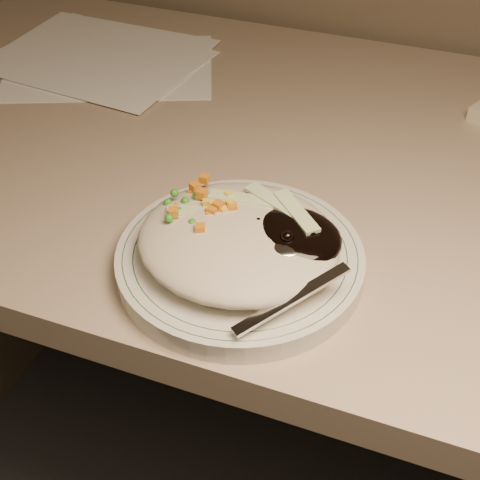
% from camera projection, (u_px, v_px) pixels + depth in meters
% --- Properties ---
extents(desk, '(1.40, 0.70, 0.74)m').
position_uv_depth(desk, '(329.00, 280.00, 0.93)').
color(desk, gray).
rests_on(desk, ground).
extents(plate, '(0.24, 0.24, 0.02)m').
position_uv_depth(plate, '(240.00, 260.00, 0.65)').
color(plate, silver).
rests_on(plate, desk).
extents(plate_rim, '(0.23, 0.23, 0.00)m').
position_uv_depth(plate_rim, '(240.00, 253.00, 0.64)').
color(plate_rim, '#144723').
rests_on(plate_rim, plate).
extents(meal, '(0.21, 0.19, 0.05)m').
position_uv_depth(meal, '(244.00, 237.00, 0.63)').
color(meal, '#AFA78E').
rests_on(meal, plate).
extents(papers, '(0.38, 0.31, 0.00)m').
position_uv_depth(papers, '(102.00, 59.00, 1.01)').
color(papers, white).
rests_on(papers, desk).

